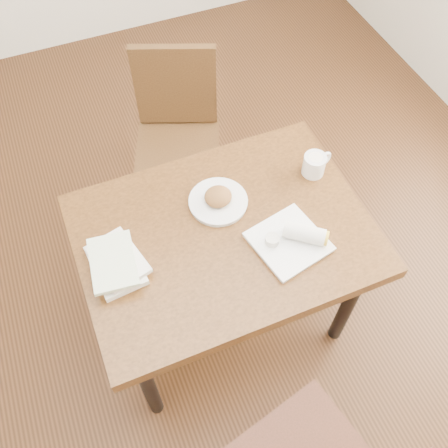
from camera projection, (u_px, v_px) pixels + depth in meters
name	position (u px, v px, depth m)	size (l,w,h in m)	color
ground	(224.00, 312.00, 2.56)	(4.00, 5.00, 0.01)	#472814
room_walls	(224.00, 30.00, 1.20)	(4.02, 5.02, 2.80)	silver
table	(224.00, 243.00, 2.00)	(1.13, 0.83, 0.75)	brown
chair_far	(177.00, 128.00, 2.52)	(0.55, 0.55, 0.95)	#4E3316
plate_scone	(218.00, 200.00, 1.99)	(0.24, 0.24, 0.08)	white
coffee_mug	(315.00, 164.00, 2.06)	(0.14, 0.09, 0.09)	white
plate_burrito	(294.00, 239.00, 1.88)	(0.30, 0.30, 0.09)	white
book_stack	(116.00, 263.00, 1.82)	(0.22, 0.27, 0.06)	white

